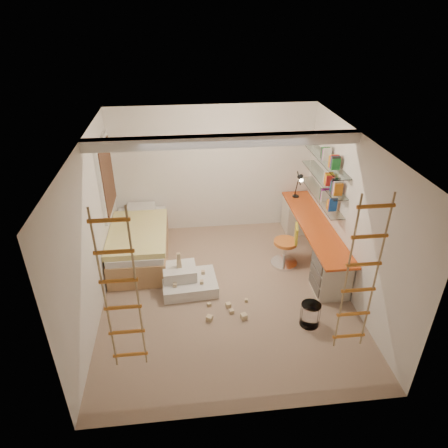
{
  "coord_description": "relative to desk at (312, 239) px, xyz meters",
  "views": [
    {
      "loc": [
        -0.62,
        -5.22,
        4.3
      ],
      "look_at": [
        0.0,
        0.3,
        1.15
      ],
      "focal_mm": 32.0,
      "sensor_mm": 36.0,
      "label": 1
    }
  ],
  "objects": [
    {
      "name": "floor",
      "position": [
        -1.72,
        -0.86,
        -0.4
      ],
      "size": [
        4.5,
        4.5,
        0.0
      ],
      "primitive_type": "plane",
      "color": "#957760",
      "rests_on": "ground"
    },
    {
      "name": "ceiling_beam",
      "position": [
        -1.72,
        -0.56,
        2.12
      ],
      "size": [
        4.0,
        0.18,
        0.16
      ],
      "primitive_type": "cube",
      "color": "white",
      "rests_on": "ceiling"
    },
    {
      "name": "window_frame",
      "position": [
        -3.69,
        0.64,
        1.15
      ],
      "size": [
        0.06,
        1.15,
        1.35
      ],
      "primitive_type": "cube",
      "color": "white",
      "rests_on": "wall_left"
    },
    {
      "name": "window_blind",
      "position": [
        -3.65,
        0.64,
        1.15
      ],
      "size": [
        0.02,
        1.0,
        1.2
      ],
      "primitive_type": "cube",
      "color": "#4C2D1E",
      "rests_on": "window_frame"
    },
    {
      "name": "rope_ladder_left",
      "position": [
        -3.07,
        -2.61,
        1.11
      ],
      "size": [
        0.41,
        0.04,
        2.13
      ],
      "primitive_type": null,
      "color": "orange",
      "rests_on": "ceiling"
    },
    {
      "name": "rope_ladder_right",
      "position": [
        -0.37,
        -2.61,
        1.11
      ],
      "size": [
        0.41,
        0.04,
        2.13
      ],
      "primitive_type": null,
      "color": "orange",
      "rests_on": "ceiling"
    },
    {
      "name": "waste_bin",
      "position": [
        -0.55,
        -1.74,
        -0.22
      ],
      "size": [
        0.3,
        0.3,
        0.37
      ],
      "primitive_type": "cylinder",
      "color": "white",
      "rests_on": "floor"
    },
    {
      "name": "desk",
      "position": [
        0.0,
        0.0,
        0.0
      ],
      "size": [
        0.56,
        2.8,
        0.75
      ],
      "color": "#D75019",
      "rests_on": "floor"
    },
    {
      "name": "shelves",
      "position": [
        0.15,
        0.27,
        1.1
      ],
      "size": [
        0.25,
        1.8,
        0.71
      ],
      "color": "white",
      "rests_on": "wall_right"
    },
    {
      "name": "bed",
      "position": [
        -3.2,
        0.36,
        -0.07
      ],
      "size": [
        1.02,
        2.0,
        0.69
      ],
      "color": "#AD7F51",
      "rests_on": "floor"
    },
    {
      "name": "task_lamp",
      "position": [
        -0.05,
        0.96,
        0.73
      ],
      "size": [
        0.14,
        0.36,
        0.57
      ],
      "color": "black",
      "rests_on": "desk"
    },
    {
      "name": "swivel_chair",
      "position": [
        -0.53,
        -0.17,
        -0.1
      ],
      "size": [
        0.59,
        0.59,
        0.82
      ],
      "color": "#BE6224",
      "rests_on": "floor"
    },
    {
      "name": "play_platform",
      "position": [
        -2.36,
        -0.66,
        -0.25
      ],
      "size": [
        0.94,
        0.76,
        0.4
      ],
      "color": "silver",
      "rests_on": "floor"
    },
    {
      "name": "toy_blocks",
      "position": [
        -2.06,
        -1.0,
        -0.18
      ],
      "size": [
        1.21,
        1.01,
        0.67
      ],
      "color": "#CCB284",
      "rests_on": "floor"
    },
    {
      "name": "books",
      "position": [
        0.15,
        0.27,
        1.24
      ],
      "size": [
        0.14,
        0.7,
        0.92
      ],
      "color": "#194CA5",
      "rests_on": "shelves"
    }
  ]
}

